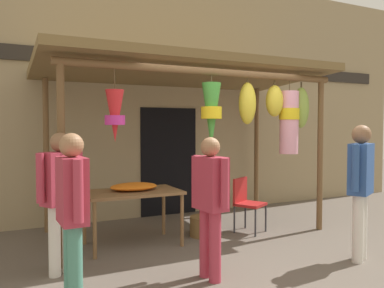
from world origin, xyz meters
TOP-DOWN VIEW (x-y plane):
  - ground_plane at (0.00, 0.00)m, footprint 30.00×30.00m
  - shop_facade at (0.00, 2.36)m, footprint 11.71×0.29m
  - market_stall_canopy at (-0.09, 0.89)m, footprint 4.45×2.24m
  - display_table at (-1.18, 0.66)m, footprint 1.29×0.78m
  - flower_heap_on_table at (-1.13, 0.69)m, footprint 0.66×0.46m
  - folding_chair at (0.64, 0.58)m, footprint 0.54×0.54m
  - wicker_basket_by_table at (-0.06, 0.65)m, footprint 0.44×0.44m
  - vendor_in_orange at (-2.21, -0.02)m, footprint 0.53×0.39m
  - customer_foreground at (1.15, -1.15)m, footprint 0.54×0.38m
  - shopper_by_bananas at (-0.79, -0.88)m, footprint 0.26×0.59m
  - passerby_at_right at (-2.24, -0.96)m, footprint 0.24×0.59m

SIDE VIEW (x-z plane):
  - ground_plane at x=0.00m, z-range 0.00..0.00m
  - wicker_basket_by_table at x=-0.06m, z-range 0.00..0.29m
  - folding_chair at x=0.64m, z-range 0.08..0.92m
  - display_table at x=-1.18m, z-range 0.30..1.06m
  - flower_heap_on_table at x=-1.13m, z-range 0.76..0.87m
  - shopper_by_bananas at x=-0.79m, z-range 0.13..1.66m
  - vendor_in_orange at x=-2.21m, z-range 0.14..1.72m
  - passerby_at_right at x=-2.24m, z-range 0.14..1.73m
  - customer_foreground at x=1.15m, z-range 0.15..1.82m
  - shop_facade at x=0.00m, z-range 0.00..4.53m
  - market_stall_canopy at x=-0.09m, z-range 1.00..3.64m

